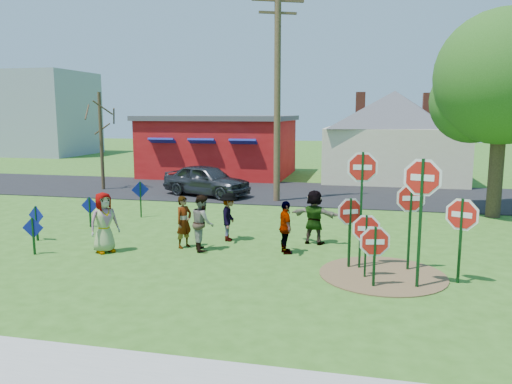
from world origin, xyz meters
TOP-DOWN VIEW (x-y plane):
  - ground at (0.00, 0.00)m, footprint 120.00×120.00m
  - sidewalk at (0.00, -7.20)m, footprint 22.00×1.80m
  - road at (0.00, 11.50)m, footprint 120.00×7.50m
  - dirt_patch at (4.50, -1.00)m, footprint 3.20×3.20m
  - red_building at (-5.50, 17.99)m, footprint 9.40×7.69m
  - cream_house at (5.50, 18.00)m, footprint 9.40×9.40m
  - distant_building at (-28.00, 30.00)m, footprint 10.00×8.00m
  - stop_sign_a at (4.06, -1.30)m, footprint 0.93×0.09m
  - stop_sign_b at (3.91, -0.55)m, footprint 1.08×0.10m
  - stop_sign_c at (5.27, -1.76)m, footprint 1.15×0.34m
  - stop_sign_d at (5.15, -0.43)m, footprint 1.00×0.20m
  - stop_sign_e at (4.26, -1.94)m, footprint 0.97×0.25m
  - stop_sign_f at (6.27, -1.18)m, footprint 0.98×0.45m
  - stop_sign_g at (3.63, -0.56)m, footprint 0.86×0.48m
  - blue_diamond_a at (-5.38, -1.28)m, footprint 0.62×0.13m
  - blue_diamond_b at (-6.31, 0.14)m, footprint 0.63×0.15m
  - blue_diamond_c at (-5.67, 2.25)m, footprint 0.63×0.08m
  - blue_diamond_d at (-4.64, 4.23)m, footprint 0.59×0.37m
  - person_a at (-3.48, -0.61)m, footprint 0.98×1.05m
  - person_b at (-1.38, 0.42)m, footprint 0.60×0.69m
  - person_c at (-0.73, 0.26)m, footprint 0.93×1.02m
  - person_d at (-0.25, 1.50)m, footprint 0.69×1.07m
  - person_e at (1.76, 0.43)m, footprint 0.73×0.99m
  - person_f at (2.46, 1.73)m, footprint 1.67×0.81m
  - suv at (-3.70, 9.62)m, footprint 4.86×3.22m
  - utility_pole at (-0.05, 8.93)m, footprint 2.20×1.07m
  - leafy_tree at (9.09, 7.40)m, footprint 5.63×5.14m
  - bare_tree_west at (-9.77, 10.40)m, footprint 1.80×1.80m

SIDE VIEW (x-z plane):
  - ground at x=0.00m, z-range 0.00..0.00m
  - dirt_patch at x=4.50m, z-range 0.00..0.03m
  - road at x=0.00m, z-range 0.00..0.04m
  - sidewalk at x=0.00m, z-range 0.00..0.08m
  - blue_diamond_a at x=-5.38m, z-range 0.12..1.23m
  - blue_diamond_c at x=-5.67m, z-range 0.12..1.24m
  - blue_diamond_b at x=-6.31m, z-range 0.13..1.27m
  - person_e at x=1.76m, z-range 0.00..1.57m
  - person_d at x=-0.25m, z-range 0.00..1.57m
  - person_b at x=-1.38m, z-range 0.00..1.60m
  - suv at x=-3.70m, z-range 0.04..1.58m
  - person_c at x=-0.73m, z-range 0.00..1.69m
  - person_f at x=2.46m, z-range 0.00..1.72m
  - person_a at x=-3.48m, z-range 0.00..1.80m
  - blue_diamond_d at x=-4.64m, z-range 0.18..1.63m
  - stop_sign_e at x=4.26m, z-range 0.22..1.83m
  - stop_sign_a at x=4.06m, z-range 0.29..2.02m
  - stop_sign_g at x=3.63m, z-range 0.36..2.38m
  - stop_sign_f at x=6.27m, z-range 0.44..2.67m
  - stop_sign_d at x=5.15m, z-range 0.52..2.95m
  - red_building at x=-5.50m, z-range 0.02..3.92m
  - stop_sign_c at x=5.27m, z-range 0.66..3.88m
  - stop_sign_b at x=3.91m, z-range 0.75..4.00m
  - cream_house at x=5.50m, z-range -0.33..6.17m
  - bare_tree_west at x=-9.77m, z-range 0.76..5.92m
  - distant_building at x=-28.00m, z-range 0.00..8.00m
  - utility_pole at x=-0.05m, z-range 0.25..9.87m
  - leafy_tree at x=9.09m, z-range 1.15..9.15m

